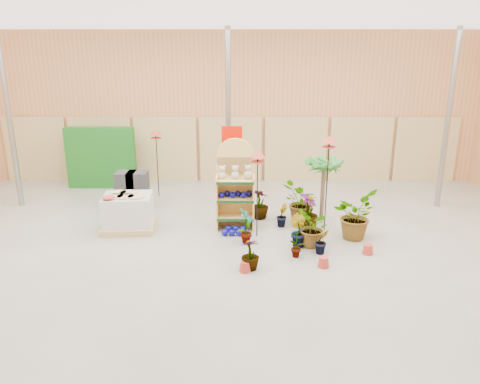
# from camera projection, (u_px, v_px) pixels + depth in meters

# --- Properties ---
(room) EXTENTS (15.20, 12.10, 4.70)m
(room) POSITION_uv_depth(u_px,v_px,m) (225.00, 142.00, 9.24)
(room) COLOR gray
(room) RESTS_ON ground
(display_shelf) EXTENTS (0.87, 0.55, 2.07)m
(display_shelf) POSITION_uv_depth(u_px,v_px,m) (235.00, 187.00, 10.70)
(display_shelf) COLOR #DEB360
(display_shelf) RESTS_ON ground
(teddy_bears) EXTENTS (0.76, 0.19, 0.32)m
(teddy_bears) POSITION_uv_depth(u_px,v_px,m) (236.00, 173.00, 10.50)
(teddy_bears) COLOR beige
(teddy_bears) RESTS_ON display_shelf
(gazing_balls_shelf) EXTENTS (0.76, 0.26, 0.14)m
(gazing_balls_shelf) POSITION_uv_depth(u_px,v_px,m) (235.00, 194.00, 10.62)
(gazing_balls_shelf) COLOR #0C0B81
(gazing_balls_shelf) RESTS_ON display_shelf
(gazing_balls_floor) EXTENTS (0.63, 0.39, 0.15)m
(gazing_balls_floor) POSITION_uv_depth(u_px,v_px,m) (236.00, 231.00, 10.48)
(gazing_balls_floor) COLOR #0C0B81
(gazing_balls_floor) RESTS_ON ground
(pallet_stack) EXTENTS (1.23, 1.05, 0.86)m
(pallet_stack) POSITION_uv_depth(u_px,v_px,m) (128.00, 213.00, 10.64)
(pallet_stack) COLOR tan
(pallet_stack) RESTS_ON ground
(charcoal_planters) EXTENTS (0.80, 0.50, 1.00)m
(charcoal_planters) POSITION_uv_depth(u_px,v_px,m) (133.00, 191.00, 11.95)
(charcoal_planters) COLOR #262627
(charcoal_planters) RESTS_ON ground
(trellis_stock) EXTENTS (2.00, 0.30, 1.80)m
(trellis_stock) POSITION_uv_depth(u_px,v_px,m) (101.00, 158.00, 13.74)
(trellis_stock) COLOR #176117
(trellis_stock) RESTS_ON ground
(offer_sign) EXTENTS (0.50, 0.08, 2.20)m
(offer_sign) POSITION_uv_depth(u_px,v_px,m) (232.00, 152.00, 11.41)
(offer_sign) COLOR gray
(offer_sign) RESTS_ON ground
(bird_table_front) EXTENTS (0.34, 0.34, 1.94)m
(bird_table_front) POSITION_uv_depth(u_px,v_px,m) (258.00, 157.00, 9.86)
(bird_table_front) COLOR black
(bird_table_front) RESTS_ON ground
(bird_table_right) EXTENTS (0.34, 0.34, 2.17)m
(bird_table_right) POSITION_uv_depth(u_px,v_px,m) (329.00, 143.00, 10.15)
(bird_table_right) COLOR black
(bird_table_right) RESTS_ON ground
(bird_table_back) EXTENTS (0.34, 0.34, 1.89)m
(bird_table_back) POSITION_uv_depth(u_px,v_px,m) (156.00, 134.00, 12.64)
(bird_table_back) COLOR black
(bird_table_back) RESTS_ON ground
(palm) EXTENTS (0.70, 0.70, 1.60)m
(palm) POSITION_uv_depth(u_px,v_px,m) (324.00, 164.00, 11.09)
(palm) COLOR brown
(palm) RESTS_ON ground
(potted_plant_0) EXTENTS (0.38, 0.47, 0.79)m
(potted_plant_0) POSITION_uv_depth(u_px,v_px,m) (246.00, 226.00, 9.89)
(potted_plant_0) COLOR #2B802B
(potted_plant_0) RESTS_ON ground
(potted_plant_1) EXTENTS (0.45, 0.48, 0.69)m
(potted_plant_1) POSITION_uv_depth(u_px,v_px,m) (297.00, 231.00, 9.75)
(potted_plant_1) COLOR #2B802B
(potted_plant_1) RESTS_ON ground
(potted_plant_2) EXTENTS (0.80, 0.88, 0.85)m
(potted_plant_2) POSITION_uv_depth(u_px,v_px,m) (313.00, 228.00, 9.71)
(potted_plant_2) COLOR #2B802B
(potted_plant_2) RESTS_ON ground
(potted_plant_3) EXTENTS (0.61, 0.61, 0.85)m
(potted_plant_3) POSITION_uv_depth(u_px,v_px,m) (308.00, 212.00, 10.64)
(potted_plant_3) COLOR #2B802B
(potted_plant_3) RESTS_ON ground
(potted_plant_5) EXTENTS (0.30, 0.34, 0.54)m
(potted_plant_5) POSITION_uv_depth(u_px,v_px,m) (282.00, 215.00, 10.88)
(potted_plant_5) COLOR #2B802B
(potted_plant_5) RESTS_ON ground
(potted_plant_6) EXTENTS (1.11, 1.15, 0.97)m
(potted_plant_6) POSITION_uv_depth(u_px,v_px,m) (301.00, 203.00, 11.07)
(potted_plant_6) COLOR #2B802B
(potted_plant_6) RESTS_ON ground
(potted_plant_7) EXTENTS (0.42, 0.42, 0.62)m
(potted_plant_7) POSITION_uv_depth(u_px,v_px,m) (250.00, 254.00, 8.75)
(potted_plant_7) COLOR #2B802B
(potted_plant_7) RESTS_ON ground
(potted_plant_8) EXTENTS (0.41, 0.38, 0.64)m
(potted_plant_8) POSITION_uv_depth(u_px,v_px,m) (297.00, 242.00, 9.27)
(potted_plant_8) COLOR #2B802B
(potted_plant_8) RESTS_ON ground
(potted_plant_9) EXTENTS (0.36, 0.33, 0.54)m
(potted_plant_9) POSITION_uv_depth(u_px,v_px,m) (322.00, 241.00, 9.44)
(potted_plant_9) COLOR #2B802B
(potted_plant_9) RESTS_ON ground
(potted_plant_10) EXTENTS (1.18, 1.23, 1.06)m
(potted_plant_10) POSITION_uv_depth(u_px,v_px,m) (354.00, 215.00, 10.16)
(potted_plant_10) COLOR #2B802B
(potted_plant_10) RESTS_ON ground
(potted_plant_11) EXTENTS (0.59, 0.59, 0.75)m
(potted_plant_11) POSITION_uv_depth(u_px,v_px,m) (260.00, 204.00, 11.36)
(potted_plant_11) COLOR #2B802B
(potted_plant_11) RESTS_ON ground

